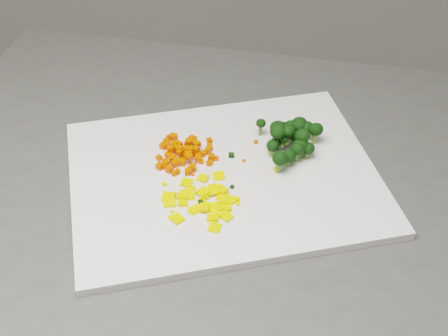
# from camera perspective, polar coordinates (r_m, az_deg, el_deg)

# --- Properties ---
(cutting_board) EXTENTS (0.50, 0.44, 0.01)m
(cutting_board) POSITION_cam_1_polar(r_m,az_deg,el_deg) (0.88, 0.00, -0.77)
(cutting_board) COLOR white
(cutting_board) RESTS_ON counter_block
(carrot_pile) EXTENTS (0.09, 0.09, 0.03)m
(carrot_pile) POSITION_cam_1_polar(r_m,az_deg,el_deg) (0.90, -3.65, 1.83)
(carrot_pile) COLOR #EA4202
(carrot_pile) RESTS_ON cutting_board
(pepper_pile) EXTENTS (0.11, 0.11, 0.02)m
(pepper_pile) POSITION_cam_1_polar(r_m,az_deg,el_deg) (0.83, -1.52, -2.52)
(pepper_pile) COLOR yellow
(pepper_pile) RESTS_ON cutting_board
(broccoli_pile) EXTENTS (0.11, 0.11, 0.05)m
(broccoli_pile) POSITION_cam_1_polar(r_m,az_deg,el_deg) (0.91, 5.70, 3.01)
(broccoli_pile) COLOR black
(broccoli_pile) RESTS_ON cutting_board
(carrot_cube_0) EXTENTS (0.01, 0.01, 0.01)m
(carrot_cube_0) POSITION_cam_1_polar(r_m,az_deg,el_deg) (0.90, -3.97, 0.62)
(carrot_cube_0) COLOR #EA4202
(carrot_cube_0) RESTS_ON carrot_pile
(carrot_cube_1) EXTENTS (0.01, 0.01, 0.01)m
(carrot_cube_1) POSITION_cam_1_polar(r_m,az_deg,el_deg) (0.92, -5.56, 2.02)
(carrot_cube_1) COLOR #EA4202
(carrot_cube_1) RESTS_ON carrot_pile
(carrot_cube_2) EXTENTS (0.01, 0.01, 0.01)m
(carrot_cube_2) POSITION_cam_1_polar(r_m,az_deg,el_deg) (0.89, -3.25, 1.03)
(carrot_cube_2) COLOR #EA4202
(carrot_cube_2) RESTS_ON carrot_pile
(carrot_cube_3) EXTENTS (0.01, 0.01, 0.01)m
(carrot_cube_3) POSITION_cam_1_polar(r_m,az_deg,el_deg) (0.90, -2.33, 0.82)
(carrot_cube_3) COLOR #EA4202
(carrot_cube_3) RESTS_ON carrot_pile
(carrot_cube_4) EXTENTS (0.01, 0.01, 0.01)m
(carrot_cube_4) POSITION_cam_1_polar(r_m,az_deg,el_deg) (0.92, -1.33, 2.12)
(carrot_cube_4) COLOR #EA4202
(carrot_cube_4) RESTS_ON carrot_pile
(carrot_cube_5) EXTENTS (0.01, 0.01, 0.01)m
(carrot_cube_5) POSITION_cam_1_polar(r_m,az_deg,el_deg) (0.93, -1.36, 2.51)
(carrot_cube_5) COLOR #EA4202
(carrot_cube_5) RESTS_ON carrot_pile
(carrot_cube_6) EXTENTS (0.01, 0.01, 0.01)m
(carrot_cube_6) POSITION_cam_1_polar(r_m,az_deg,el_deg) (0.88, -4.58, -0.46)
(carrot_cube_6) COLOR #EA4202
(carrot_cube_6) RESTS_ON carrot_pile
(carrot_cube_7) EXTENTS (0.01, 0.01, 0.01)m
(carrot_cube_7) POSITION_cam_1_polar(r_m,az_deg,el_deg) (0.90, -2.42, 0.73)
(carrot_cube_7) COLOR #EA4202
(carrot_cube_7) RESTS_ON carrot_pile
(carrot_cube_8) EXTENTS (0.01, 0.01, 0.01)m
(carrot_cube_8) POSITION_cam_1_polar(r_m,az_deg,el_deg) (0.91, -4.12, 1.47)
(carrot_cube_8) COLOR #EA4202
(carrot_cube_8) RESTS_ON carrot_pile
(carrot_cube_9) EXTENTS (0.01, 0.01, 0.01)m
(carrot_cube_9) POSITION_cam_1_polar(r_m,az_deg,el_deg) (0.89, -3.81, 0.48)
(carrot_cube_9) COLOR #EA4202
(carrot_cube_9) RESTS_ON carrot_pile
(carrot_cube_10) EXTENTS (0.01, 0.01, 0.01)m
(carrot_cube_10) POSITION_cam_1_polar(r_m,az_deg,el_deg) (0.91, -4.24, 1.67)
(carrot_cube_10) COLOR #EA4202
(carrot_cube_10) RESTS_ON carrot_pile
(carrot_cube_11) EXTENTS (0.01, 0.01, 0.01)m
(carrot_cube_11) POSITION_cam_1_polar(r_m,az_deg,el_deg) (0.90, -4.77, 0.85)
(carrot_cube_11) COLOR #EA4202
(carrot_cube_11) RESTS_ON carrot_pile
(carrot_cube_12) EXTENTS (0.01, 0.01, 0.01)m
(carrot_cube_12) POSITION_cam_1_polar(r_m,az_deg,el_deg) (0.91, -4.93, 1.74)
(carrot_cube_12) COLOR #EA4202
(carrot_cube_12) RESTS_ON carrot_pile
(carrot_cube_13) EXTENTS (0.01, 0.01, 0.01)m
(carrot_cube_13) POSITION_cam_1_polar(r_m,az_deg,el_deg) (0.91, -2.61, 1.73)
(carrot_cube_13) COLOR #EA4202
(carrot_cube_13) RESTS_ON carrot_pile
(carrot_cube_14) EXTENTS (0.01, 0.01, 0.01)m
(carrot_cube_14) POSITION_cam_1_polar(r_m,az_deg,el_deg) (0.90, -3.99, 0.63)
(carrot_cube_14) COLOR #EA4202
(carrot_cube_14) RESTS_ON carrot_pile
(carrot_cube_15) EXTENTS (0.01, 0.01, 0.01)m
(carrot_cube_15) POSITION_cam_1_polar(r_m,az_deg,el_deg) (0.93, -4.61, 2.16)
(carrot_cube_15) COLOR #EA4202
(carrot_cube_15) RESTS_ON carrot_pile
(carrot_cube_16) EXTENTS (0.01, 0.01, 0.01)m
(carrot_cube_16) POSITION_cam_1_polar(r_m,az_deg,el_deg) (0.89, -1.25, 0.46)
(carrot_cube_16) COLOR #EA4202
(carrot_cube_16) RESTS_ON carrot_pile
(carrot_cube_17) EXTENTS (0.01, 0.01, 0.01)m
(carrot_cube_17) POSITION_cam_1_polar(r_m,az_deg,el_deg) (0.89, -5.39, 0.52)
(carrot_cube_17) COLOR #EA4202
(carrot_cube_17) RESTS_ON carrot_pile
(carrot_cube_18) EXTENTS (0.01, 0.01, 0.01)m
(carrot_cube_18) POSITION_cam_1_polar(r_m,az_deg,el_deg) (0.90, -2.40, 0.99)
(carrot_cube_18) COLOR #EA4202
(carrot_cube_18) RESTS_ON carrot_pile
(carrot_cube_19) EXTENTS (0.01, 0.01, 0.01)m
(carrot_cube_19) POSITION_cam_1_polar(r_m,az_deg,el_deg) (0.90, -1.26, 0.85)
(carrot_cube_19) COLOR #EA4202
(carrot_cube_19) RESTS_ON carrot_pile
(carrot_cube_20) EXTENTS (0.01, 0.01, 0.01)m
(carrot_cube_20) POSITION_cam_1_polar(r_m,az_deg,el_deg) (0.90, -1.15, 0.99)
(carrot_cube_20) COLOR #EA4202
(carrot_cube_20) RESTS_ON carrot_pile
(carrot_cube_21) EXTENTS (0.01, 0.01, 0.01)m
(carrot_cube_21) POSITION_cam_1_polar(r_m,az_deg,el_deg) (0.89, -5.91, 0.17)
(carrot_cube_21) COLOR #EA4202
(carrot_cube_21) RESTS_ON carrot_pile
(carrot_cube_22) EXTENTS (0.01, 0.01, 0.01)m
(carrot_cube_22) POSITION_cam_1_polar(r_m,az_deg,el_deg) (0.90, -3.68, 1.60)
(carrot_cube_22) COLOR #EA4202
(carrot_cube_22) RESTS_ON carrot_pile
(carrot_cube_23) EXTENTS (0.01, 0.01, 0.01)m
(carrot_cube_23) POSITION_cam_1_polar(r_m,az_deg,el_deg) (0.88, -4.27, -0.31)
(carrot_cube_23) COLOR #EA4202
(carrot_cube_23) RESTS_ON carrot_pile
(carrot_cube_24) EXTENTS (0.01, 0.01, 0.01)m
(carrot_cube_24) POSITION_cam_1_polar(r_m,az_deg,el_deg) (0.91, -3.74, 1.26)
(carrot_cube_24) COLOR #EA4202
(carrot_cube_24) RESTS_ON carrot_pile
(carrot_cube_25) EXTENTS (0.01, 0.01, 0.01)m
(carrot_cube_25) POSITION_cam_1_polar(r_m,az_deg,el_deg) (0.91, -4.77, 2.18)
(carrot_cube_25) COLOR #EA4202
(carrot_cube_25) RESTS_ON carrot_pile
(carrot_cube_26) EXTENTS (0.01, 0.01, 0.01)m
(carrot_cube_26) POSITION_cam_1_polar(r_m,az_deg,el_deg) (0.88, -3.19, -0.21)
(carrot_cube_26) COLOR #EA4202
(carrot_cube_26) RESTS_ON carrot_pile
(carrot_cube_27) EXTENTS (0.01, 0.01, 0.01)m
(carrot_cube_27) POSITION_cam_1_polar(r_m,az_deg,el_deg) (0.90, -4.17, 0.72)
(carrot_cube_27) COLOR #EA4202
(carrot_cube_27) RESTS_ON carrot_pile
(carrot_cube_28) EXTENTS (0.01, 0.01, 0.01)m
(carrot_cube_28) POSITION_cam_1_polar(r_m,az_deg,el_deg) (0.92, -5.07, 2.04)
(carrot_cube_28) COLOR #EA4202
(carrot_cube_28) RESTS_ON carrot_pile
(carrot_cube_29) EXTENTS (0.01, 0.01, 0.01)m
(carrot_cube_29) POSITION_cam_1_polar(r_m,az_deg,el_deg) (0.88, -2.88, 0.01)
(carrot_cube_29) COLOR #EA4202
(carrot_cube_29) RESTS_ON carrot_pile
(carrot_cube_30) EXTENTS (0.01, 0.01, 0.01)m
(carrot_cube_30) POSITION_cam_1_polar(r_m,az_deg,el_deg) (0.90, -2.59, 1.69)
(carrot_cube_30) COLOR #EA4202
(carrot_cube_30) RESTS_ON carrot_pile
(carrot_cube_31) EXTENTS (0.01, 0.01, 0.01)m
(carrot_cube_31) POSITION_cam_1_polar(r_m,az_deg,el_deg) (0.88, -3.36, -0.40)
(carrot_cube_31) COLOR #EA4202
(carrot_cube_31) RESTS_ON carrot_pile
(carrot_cube_32) EXTENTS (0.01, 0.01, 0.01)m
(carrot_cube_32) POSITION_cam_1_polar(r_m,az_deg,el_deg) (0.91, -4.69, 1.08)
(carrot_cube_32) COLOR #EA4202
(carrot_cube_32) RESTS_ON carrot_pile
(carrot_cube_33) EXTENTS (0.01, 0.01, 0.01)m
(carrot_cube_33) POSITION_cam_1_polar(r_m,az_deg,el_deg) (0.91, -5.06, 1.10)
(carrot_cube_33) COLOR #EA4202
(carrot_cube_33) RESTS_ON carrot_pile
(carrot_cube_34) EXTENTS (0.01, 0.01, 0.01)m
(carrot_cube_34) POSITION_cam_1_polar(r_m,az_deg,el_deg) (0.91, -1.47, 1.59)
(carrot_cube_34) COLOR #EA4202
(carrot_cube_34) RESTS_ON carrot_pile
(carrot_cube_35) EXTENTS (0.01, 0.01, 0.01)m
(carrot_cube_35) POSITION_cam_1_polar(r_m,az_deg,el_deg) (0.93, -2.95, 2.70)
(carrot_cube_35) COLOR #EA4202
(carrot_cube_35) RESTS_ON carrot_pile
(carrot_cube_36) EXTENTS (0.01, 0.01, 0.01)m
(carrot_cube_36) POSITION_cam_1_polar(r_m,az_deg,el_deg) (0.91, -5.19, 1.25)
(carrot_cube_36) COLOR #EA4202
(carrot_cube_36) RESTS_ON carrot_pile
(carrot_cube_37) EXTENTS (0.01, 0.01, 0.01)m
(carrot_cube_37) POSITION_cam_1_polar(r_m,az_deg,el_deg) (0.94, -4.69, 2.82)
(carrot_cube_37) COLOR #EA4202
(carrot_cube_37) RESTS_ON carrot_pile
(carrot_cube_38) EXTENTS (0.01, 0.01, 0.01)m
(carrot_cube_38) POSITION_cam_1_polar(r_m,az_deg,el_deg) (0.91, -2.50, 2.16)
(carrot_cube_38) COLOR #EA4202
(carrot_cube_38) RESTS_ON carrot_pile
(carrot_cube_39) EXTENTS (0.01, 0.01, 0.01)m
(carrot_cube_39) POSITION_cam_1_polar(r_m,az_deg,el_deg) (0.90, -3.26, 1.68)
(carrot_cube_39) COLOR #EA4202
(carrot_cube_39) RESTS_ON carrot_pile
(carrot_cube_40) EXTENTS (0.01, 0.01, 0.01)m
(carrot_cube_40) POSITION_cam_1_polar(r_m,az_deg,el_deg) (0.94, -5.11, 2.81)
(carrot_cube_40) COLOR #EA4202
(carrot_cube_40) RESTS_ON carrot_pile
(carrot_cube_41) EXTENTS (0.01, 0.01, 0.01)m
(carrot_cube_41) POSITION_cam_1_polar(r_m,az_deg,el_deg) (0.92, -2.79, 1.86)
(carrot_cube_41) COLOR #EA4202
(carrot_cube_41) RESTS_ON carrot_pile
(carrot_cube_42) EXTENTS (0.01, 0.01, 0.01)m
(carrot_cube_42) POSITION_cam_1_polar(r_m,az_deg,el_deg) (0.90, -3.24, 1.32)
(carrot_cube_42) COLOR #EA4202
(carrot_cube_42) RESTS_ON carrot_pile
(carrot_cube_43) EXTENTS (0.01, 0.01, 0.01)m
(carrot_cube_43) POSITION_cam_1_polar(r_m,az_deg,el_deg) (0.89, -4.47, 0.38)
(carrot_cube_43) COLOR #EA4202
(carrot_cube_43) RESTS_ON carrot_pile
(carrot_cube_44) EXTENTS (0.01, 0.01, 0.01)m
(carrot_cube_44) POSITION_cam_1_polar(r_m,az_deg,el_deg) (0.90, -3.03, 1.68)
(carrot_cube_44) COLOR #EA4202
(carrot_cube_44) RESTS_ON carrot_pile
(carrot_cube_45) EXTENTS (0.01, 0.01, 0.01)m
(carrot_cube_45) POSITION_cam_1_polar(r_m,az_deg,el_deg) (0.91, -1.92, 1.32)
(carrot_cube_45) COLOR #EA4202
(carrot_cube_45) RESTS_ON carrot_pile
(carrot_cube_46) EXTENTS (0.01, 0.01, 0.01)m
(carrot_cube_46) POSITION_cam_1_polar(r_m,az_deg,el_deg) (0.88, -5.03, -0.12)
(carrot_cube_46) COLOR #EA4202
(carrot_cube_46) RESTS_ON carrot_pile
(carrot_cube_47) EXTENTS (0.01, 0.01, 0.01)m
(carrot_cube_47) POSITION_cam_1_polar(r_m,az_deg,el_deg) (0.92, -4.11, 2.13)
(carrot_cube_47) COLOR #EA4202
(carrot_cube_47) RESTS_ON carrot_pile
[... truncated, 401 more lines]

